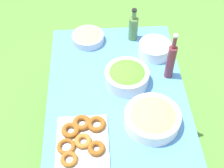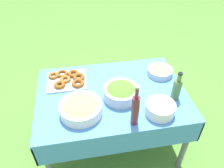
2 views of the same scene
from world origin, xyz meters
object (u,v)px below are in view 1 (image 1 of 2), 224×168
object	(u,v)px
olive_oil_bottle	(133,28)
wine_bottle	(171,61)
salad_bowl	(127,76)
bread_bowl	(152,118)
pasta_bowl	(88,37)
plate_stack	(155,49)
donut_platter	(82,139)

from	to	relation	value
olive_oil_bottle	wine_bottle	bearing A→B (deg)	26.45
salad_bowl	bread_bowl	xyz separation A→B (m)	(0.35, 0.12, -0.01)
salad_bowl	olive_oil_bottle	size ratio (longest dim) A/B	1.10
pasta_bowl	olive_oil_bottle	xyz separation A→B (m)	(-0.01, 0.35, 0.07)
bread_bowl	plate_stack	bearing A→B (deg)	170.00
salad_bowl	olive_oil_bottle	world-z (taller)	olive_oil_bottle
olive_oil_bottle	plate_stack	bearing A→B (deg)	37.00
donut_platter	olive_oil_bottle	xyz separation A→B (m)	(-0.91, 0.40, 0.09)
donut_platter	bread_bowl	size ratio (longest dim) A/B	1.10
pasta_bowl	wine_bottle	distance (m)	0.70
donut_platter	wine_bottle	distance (m)	0.79
donut_platter	olive_oil_bottle	world-z (taller)	olive_oil_bottle
donut_platter	bread_bowl	xyz separation A→B (m)	(-0.10, 0.43, 0.04)
salad_bowl	plate_stack	size ratio (longest dim) A/B	1.27
olive_oil_bottle	wine_bottle	distance (m)	0.47
plate_stack	wine_bottle	bearing A→B (deg)	15.99
wine_bottle	salad_bowl	bearing A→B (deg)	-81.73
wine_bottle	olive_oil_bottle	bearing A→B (deg)	-153.55
donut_platter	wine_bottle	world-z (taller)	wine_bottle
donut_platter	olive_oil_bottle	distance (m)	1.00
pasta_bowl	donut_platter	world-z (taller)	pasta_bowl
salad_bowl	wine_bottle	bearing A→B (deg)	98.27
salad_bowl	plate_stack	bearing A→B (deg)	139.40
salad_bowl	donut_platter	world-z (taller)	salad_bowl
plate_stack	wine_bottle	size ratio (longest dim) A/B	0.64
wine_bottle	bread_bowl	distance (m)	0.44
donut_platter	olive_oil_bottle	bearing A→B (deg)	156.29
donut_platter	bread_bowl	bearing A→B (deg)	102.69
plate_stack	bread_bowl	size ratio (longest dim) A/B	0.69
pasta_bowl	plate_stack	size ratio (longest dim) A/B	1.04
salad_bowl	wine_bottle	distance (m)	0.31
plate_stack	olive_oil_bottle	size ratio (longest dim) A/B	0.87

